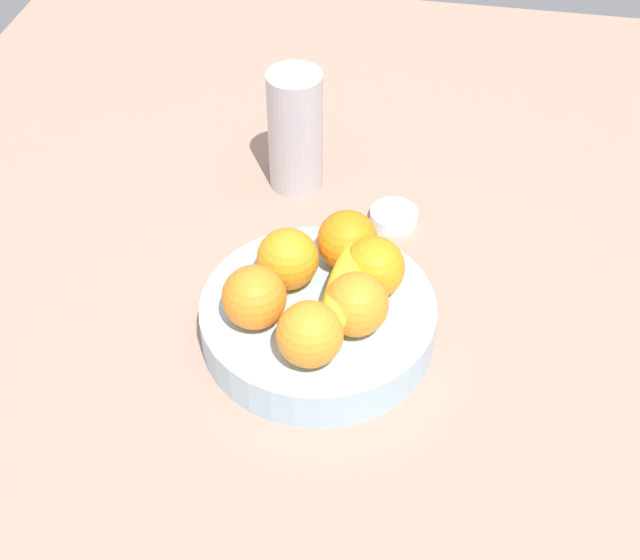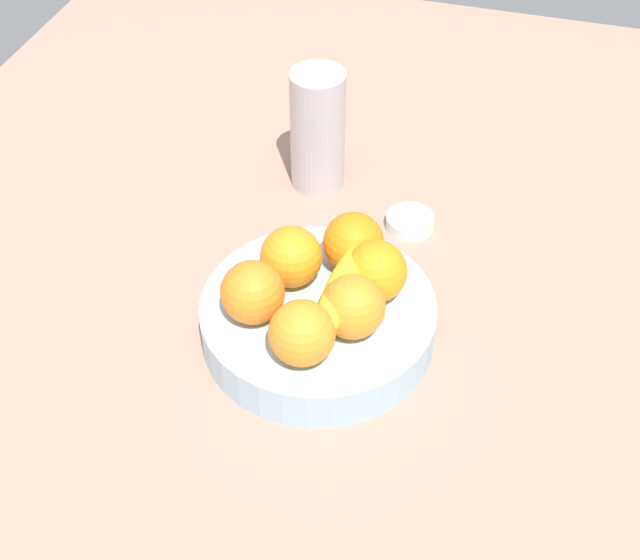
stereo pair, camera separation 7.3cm
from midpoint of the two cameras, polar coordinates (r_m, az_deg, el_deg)
name	(u,v)px [view 2 (the right image)]	position (r cm, az deg, el deg)	size (l,w,h in cm)	color
ground_plane	(316,349)	(106.78, 1.70, -4.58)	(180.00, 140.00, 3.00)	#A37F6C
fruit_bowl	(320,320)	(104.30, 2.02, -2.70)	(27.87, 27.87, 5.34)	#A6C7DB
orange_front_left	(291,257)	(102.77, 0.16, 1.45)	(7.38, 7.38, 7.38)	orange
orange_front_right	(253,292)	(98.57, -2.28, -0.89)	(7.38, 7.38, 7.38)	orange
orange_center	(302,333)	(94.22, 1.05, -3.56)	(7.38, 7.38, 7.38)	orange
orange_back_left	(353,307)	(97.19, 4.30, -1.83)	(7.38, 7.38, 7.38)	orange
orange_back_right	(376,272)	(101.44, 5.71, 0.48)	(7.38, 7.38, 7.38)	orange
orange_top_stack	(353,243)	(104.91, 4.19, 2.37)	(7.38, 7.38, 7.38)	orange
banana_bunch	(342,297)	(99.05, 3.54, -1.16)	(18.76, 10.07, 6.20)	yellow
thermos_tumbler	(318,130)	(123.30, 1.58, 9.64)	(7.67, 7.67, 17.85)	#BCB2B7
jar_lid	(410,222)	(121.18, 7.60, 3.71)	(6.59, 6.59, 1.75)	silver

